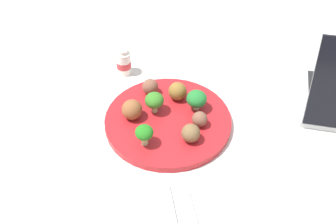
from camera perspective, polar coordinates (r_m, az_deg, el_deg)
The scene contains 14 objects.
ground_plane at distance 0.97m, azimuth -0.00°, elevation -1.55°, with size 4.00×4.00×0.00m, color silver.
plate at distance 0.96m, azimuth -0.00°, elevation -1.21°, with size 0.28×0.28×0.02m, color red.
broccoli_floret_front_left at distance 0.95m, azimuth -1.80°, elevation 1.51°, with size 0.04×0.04×0.05m.
broccoli_floret_mid_left at distance 0.88m, azimuth -3.14°, elevation -2.78°, with size 0.04×0.04×0.05m.
broccoli_floret_back_right at distance 0.96m, azimuth 3.78°, elevation 1.72°, with size 0.05×0.05×0.05m.
meatball_mid_right at distance 0.95m, azimuth -4.75°, elevation 0.32°, with size 0.05×0.05×0.05m, color brown.
meatball_near_rim at distance 0.99m, azimuth 1.26°, elevation 2.75°, with size 0.04×0.04×0.04m, color brown.
meatball_far_rim at distance 0.90m, azimuth 3.01°, elevation -2.79°, with size 0.04×0.04×0.04m, color brown.
meatball_back_right at distance 1.01m, azimuth -2.35°, elevation 3.33°, with size 0.04×0.04×0.04m, color brown.
meatball_mid_left at distance 0.93m, azimuth 4.19°, elevation -0.95°, with size 0.03×0.03×0.03m, color brown.
napkin at distance 0.81m, azimuth 1.87°, elevation -13.58°, with size 0.17×0.12×0.01m, color white.
fork at distance 0.81m, azimuth 3.27°, elevation -13.57°, with size 0.12×0.02×0.01m.
knife at distance 0.80m, azimuth 0.70°, elevation -14.06°, with size 0.15×0.03×0.01m.
yogurt_bottle at distance 1.09m, azimuth -5.85°, elevation 6.49°, with size 0.04×0.04×0.07m.
Camera 1 is at (0.66, -0.18, 0.69)m, focal length 46.37 mm.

